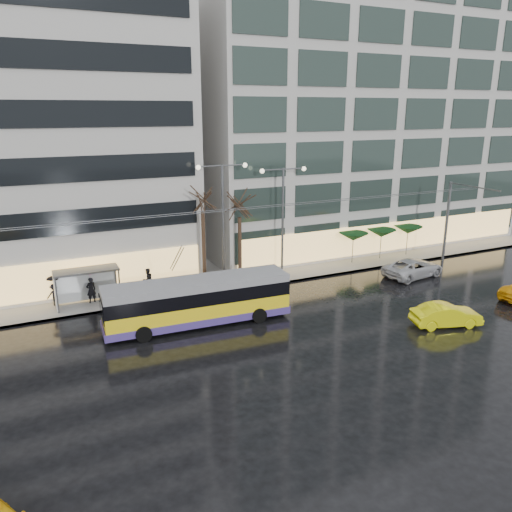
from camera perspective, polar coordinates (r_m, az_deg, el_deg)
ground at (r=28.63m, az=0.65°, el=-10.44°), size 140.00×140.00×0.00m
sidewalk at (r=41.30m, az=-5.27°, el=-1.79°), size 80.00×10.00×0.15m
kerb at (r=36.94m, az=-2.64°, el=-3.97°), size 80.00×0.10×0.15m
building_right at (r=51.67m, az=11.01°, el=15.82°), size 32.00×14.00×25.00m
trolleybus at (r=31.17m, az=-6.64°, el=-5.33°), size 11.60×4.74×5.33m
catenary at (r=34.34m, az=-3.57°, el=1.75°), size 42.24×5.12×7.00m
bus_shelter at (r=35.53m, az=-19.41°, el=-2.53°), size 4.20×1.60×2.51m
street_lamp_near at (r=36.91m, az=-3.81°, el=5.54°), size 3.96×0.36×9.03m
street_lamp_far at (r=39.02m, az=3.09°, el=5.74°), size 3.96×0.36×8.53m
tree_a at (r=36.40m, az=-6.17°, el=7.08°), size 3.20×3.20×8.40m
tree_b at (r=37.76m, az=-1.91°, el=6.45°), size 3.20×3.20×7.70m
parasol_a at (r=43.54m, az=11.06°, el=2.18°), size 2.50×2.50×2.65m
parasol_b at (r=45.34m, az=14.14°, el=2.54°), size 2.50×2.50×2.65m
parasol_c at (r=47.26m, az=16.98°, el=2.88°), size 2.50×2.50×2.65m
taxi_b at (r=33.21m, az=20.90°, el=-6.33°), size 4.52×2.64×1.41m
sedan_silver at (r=41.88m, az=17.52°, el=-1.30°), size 5.57×3.12×1.47m
pedestrian_a at (r=35.85m, az=-18.39°, el=-2.92°), size 1.19×1.20×2.19m
pedestrian_b at (r=37.27m, az=-12.27°, el=-2.65°), size 1.01×0.91×1.70m
pedestrian_c at (r=36.30m, az=-22.08°, el=-3.58°), size 1.01×0.85×2.11m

